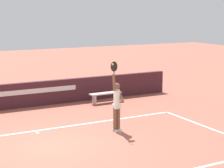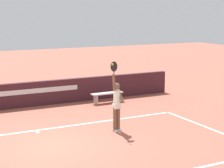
# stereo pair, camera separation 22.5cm
# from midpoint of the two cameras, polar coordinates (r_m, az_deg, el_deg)

# --- Properties ---
(ground_plane) EXTENTS (60.00, 60.00, 0.00)m
(ground_plane) POSITION_cam_midpoint_polar(r_m,az_deg,el_deg) (12.45, -8.89, -8.70)
(ground_plane) COLOR #A05443
(court_lines) EXTENTS (11.05, 5.27, 0.00)m
(court_lines) POSITION_cam_midpoint_polar(r_m,az_deg,el_deg) (11.73, -7.58, -9.86)
(court_lines) COLOR white
(court_lines) RESTS_ON ground
(back_wall) EXTENTS (15.30, 0.24, 1.06)m
(back_wall) POSITION_cam_midpoint_polar(r_m,az_deg,el_deg) (17.24, -14.74, -1.72)
(back_wall) COLOR #401D24
(back_wall) RESTS_ON ground
(tennis_player) EXTENTS (0.46, 0.39, 2.41)m
(tennis_player) POSITION_cam_midpoint_polar(r_m,az_deg,el_deg) (13.51, 0.19, -2.65)
(tennis_player) COLOR brown
(tennis_player) RESTS_ON ground
(tennis_ball) EXTENTS (0.07, 0.07, 0.07)m
(tennis_ball) POSITION_cam_midpoint_polar(r_m,az_deg,el_deg) (13.00, -0.38, 2.82)
(tennis_ball) COLOR #CBDB2D
(courtside_bench_far) EXTENTS (1.48, 0.40, 0.45)m
(courtside_bench_far) POSITION_cam_midpoint_polar(r_m,az_deg,el_deg) (17.83, -1.31, -1.59)
(courtside_bench_far) COLOR #BAB0B0
(courtside_bench_far) RESTS_ON ground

